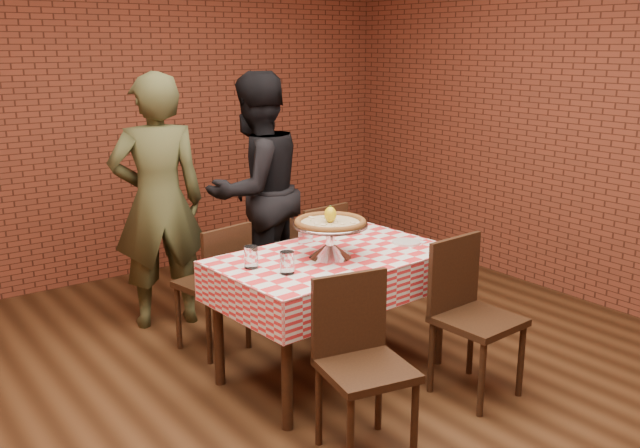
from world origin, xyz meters
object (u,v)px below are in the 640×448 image
at_px(pizza_stand, 330,241).
at_px(diner_olive, 158,202).
at_px(chair_near_right, 478,321).
at_px(chair_far_right, 309,261).
at_px(table, 332,316).
at_px(chair_near_left, 366,372).
at_px(condiment_caddy, 301,230).
at_px(diner_black, 256,191).
at_px(water_glass_left, 287,263).
at_px(water_glass_right, 251,257).
at_px(pizza, 330,223).
at_px(chair_far_left, 212,287).

bearing_deg(pizza_stand, diner_olive, 108.20).
xyz_separation_m(chair_near_right, chair_far_right, (-0.11, 1.48, -0.01)).
xyz_separation_m(table, chair_near_right, (0.51, -0.69, 0.07)).
xyz_separation_m(chair_near_left, chair_far_right, (0.78, 1.57, -0.00)).
bearing_deg(condiment_caddy, diner_black, 73.26).
bearing_deg(condiment_caddy, chair_near_right, -65.55).
relative_size(water_glass_left, chair_near_right, 0.14).
height_order(water_glass_right, chair_near_right, chair_near_right).
xyz_separation_m(pizza, chair_near_right, (0.54, -0.66, -0.51)).
xyz_separation_m(water_glass_left, chair_far_right, (0.80, 0.92, -0.38)).
bearing_deg(chair_near_left, diner_olive, 104.03).
bearing_deg(pizza_stand, chair_far_left, 115.82).
bearing_deg(chair_near_right, pizza_stand, 126.12).
bearing_deg(diner_black, chair_far_left, 28.33).
height_order(water_glass_right, condiment_caddy, condiment_caddy).
relative_size(water_glass_right, condiment_caddy, 0.79).
height_order(water_glass_right, chair_far_right, water_glass_right).
distance_m(pizza_stand, diner_olive, 1.45).
distance_m(water_glass_right, diner_olive, 1.28).
height_order(pizza, water_glass_right, pizza).
bearing_deg(condiment_caddy, chair_near_left, -111.40).
xyz_separation_m(pizza, condiment_caddy, (0.04, 0.36, -0.12)).
height_order(table, water_glass_left, water_glass_left).
relative_size(table, chair_far_right, 1.55).
relative_size(table, pizza_stand, 3.06).
distance_m(pizza_stand, diner_black, 1.36).
height_order(chair_near_left, diner_black, diner_black).
bearing_deg(table, chair_near_left, -116.56).
bearing_deg(water_glass_right, diner_black, 57.75).
relative_size(table, pizza, 3.27).
bearing_deg(chair_far_left, pizza, 105.18).
relative_size(chair_near_right, diner_black, 0.51).
relative_size(table, condiment_caddy, 8.66).
xyz_separation_m(table, water_glass_left, (-0.40, -0.13, 0.44)).
xyz_separation_m(pizza, chair_near_left, (-0.35, -0.75, -0.52)).
xyz_separation_m(pizza_stand, diner_olive, (-0.45, 1.38, 0.03)).
bearing_deg(chair_far_left, chair_near_right, 112.00).
relative_size(pizza_stand, diner_olive, 0.25).
xyz_separation_m(chair_near_left, diner_olive, (-0.10, 2.13, 0.45)).
bearing_deg(chair_far_right, diner_black, -80.91).
relative_size(diner_olive, diner_black, 1.01).
bearing_deg(chair_near_left, diner_black, 83.86).
xyz_separation_m(table, chair_far_left, (-0.41, 0.75, 0.05)).
xyz_separation_m(water_glass_right, diner_olive, (0.02, 1.28, 0.07)).
relative_size(chair_near_left, chair_far_right, 1.01).
xyz_separation_m(condiment_caddy, chair_near_left, (-0.40, -1.11, -0.40)).
bearing_deg(chair_far_left, diner_olive, -93.25).
distance_m(condiment_caddy, chair_far_left, 0.72).
height_order(pizza_stand, water_glass_left, pizza_stand).
relative_size(pizza_stand, condiment_caddy, 2.83).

